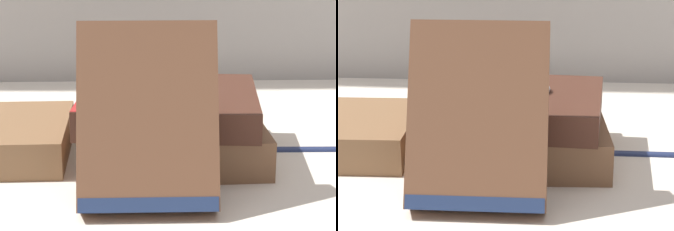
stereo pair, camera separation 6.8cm
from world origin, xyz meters
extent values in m
plane|color=beige|center=(0.00, 0.00, 0.00)|extent=(3.00, 3.00, 0.00)
cube|color=brown|center=(0.02, 0.05, 0.02)|extent=(0.19, 0.17, 0.04)
cube|color=olive|center=(-0.06, 0.04, 0.02)|extent=(0.02, 0.16, 0.04)
cube|color=#422319|center=(0.02, 0.05, 0.05)|extent=(0.18, 0.17, 0.03)
cube|color=#B22323|center=(-0.06, 0.05, 0.05)|extent=(0.02, 0.15, 0.03)
cube|color=brown|center=(0.00, -0.07, 0.08)|extent=(0.12, 0.08, 0.15)
cube|color=navy|center=(0.00, -0.10, 0.01)|extent=(0.11, 0.03, 0.02)
cylinder|color=white|center=(0.04, 0.05, 0.07)|extent=(0.04, 0.04, 0.01)
torus|color=#B2B2B7|center=(0.04, 0.05, 0.07)|extent=(0.05, 0.05, 0.01)
sphere|color=#B2B2B7|center=(0.04, 0.07, 0.07)|extent=(0.01, 0.01, 0.01)
torus|color=black|center=(-0.04, 0.17, 0.00)|extent=(0.05, 0.05, 0.00)
torus|color=black|center=(0.01, 0.18, 0.00)|extent=(0.05, 0.05, 0.00)
cylinder|color=black|center=(-0.01, 0.17, 0.00)|extent=(0.02, 0.01, 0.00)
cylinder|color=#1E284C|center=(0.18, 0.06, 0.00)|extent=(0.12, 0.01, 0.01)
camera|label=1|loc=(0.00, -0.62, 0.25)|focal=75.00mm
camera|label=2|loc=(0.06, -0.62, 0.25)|focal=75.00mm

